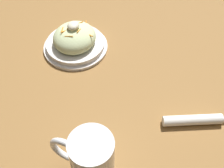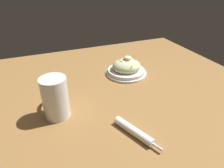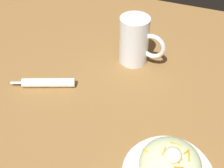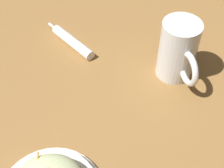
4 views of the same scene
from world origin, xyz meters
name	(u,v)px [view 2 (image 2 of 4)]	position (x,y,z in m)	size (l,w,h in m)	color
ground_plane	(119,104)	(0.00, 0.00, 0.00)	(1.43, 1.43, 0.00)	olive
salad_plate	(126,68)	(-0.15, -0.24, 0.03)	(0.22, 0.22, 0.10)	silver
beer_mug	(56,100)	(0.25, -0.03, 0.07)	(0.10, 0.16, 0.16)	white
napkin_roll	(134,131)	(0.02, 0.18, 0.01)	(0.09, 0.19, 0.03)	white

